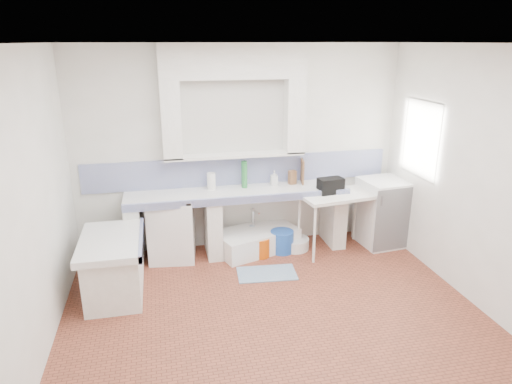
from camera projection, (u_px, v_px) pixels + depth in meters
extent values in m
plane|color=brown|center=(276.00, 318.00, 4.85)|extent=(4.50, 4.50, 0.00)
plane|color=white|center=(280.00, 43.00, 3.97)|extent=(4.50, 4.50, 0.00)
plane|color=white|center=(241.00, 149.00, 6.26)|extent=(4.50, 0.00, 4.50)
plane|color=white|center=(370.00, 306.00, 2.56)|extent=(4.50, 0.00, 4.50)
plane|color=white|center=(29.00, 212.00, 3.95)|extent=(0.00, 4.50, 4.50)
plane|color=white|center=(481.00, 180.00, 4.87)|extent=(0.00, 4.50, 4.50)
cube|color=white|center=(234.00, 61.00, 5.76)|extent=(1.90, 0.25, 0.45)
cube|color=#352210|center=(433.00, 139.00, 5.95)|extent=(0.35, 0.86, 1.06)
cube|color=white|center=(427.00, 110.00, 5.80)|extent=(0.01, 0.84, 0.24)
cube|color=white|center=(238.00, 193.00, 6.14)|extent=(3.00, 0.60, 0.08)
cube|color=navy|center=(242.00, 200.00, 5.88)|extent=(3.00, 0.04, 0.10)
cube|color=white|center=(134.00, 233.00, 5.99)|extent=(0.20, 0.55, 0.82)
cube|color=white|center=(213.00, 226.00, 6.21)|extent=(0.20, 0.55, 0.82)
cube|color=white|center=(333.00, 216.00, 6.56)|extent=(0.20, 0.55, 0.82)
cube|color=white|center=(111.00, 242.00, 5.13)|extent=(0.70, 1.10, 0.08)
cube|color=white|center=(114.00, 269.00, 5.24)|extent=(0.60, 1.00, 0.62)
cube|color=navy|center=(141.00, 239.00, 5.20)|extent=(0.04, 1.10, 0.10)
cube|color=navy|center=(241.00, 170.00, 6.34)|extent=(4.27, 0.03, 0.40)
cube|color=white|center=(172.00, 229.00, 6.09)|extent=(0.66, 0.64, 0.84)
cube|color=white|center=(257.00, 241.00, 6.42)|extent=(1.26, 0.94, 0.27)
cube|color=white|center=(336.00, 222.00, 6.31)|extent=(1.08, 0.70, 0.04)
cube|color=white|center=(383.00, 212.00, 6.53)|extent=(0.68, 0.68, 0.96)
cylinder|color=#B31C08|center=(236.00, 247.00, 6.23)|extent=(0.32, 0.32, 0.25)
cylinder|color=#D45007|center=(260.00, 246.00, 6.24)|extent=(0.38, 0.38, 0.27)
cylinder|color=blue|center=(282.00, 241.00, 6.35)|extent=(0.36, 0.36, 0.31)
cylinder|color=white|center=(295.00, 243.00, 6.46)|extent=(0.51, 0.51, 0.16)
cylinder|color=silver|center=(248.00, 236.00, 6.54)|extent=(0.08, 0.08, 0.29)
cylinder|color=silver|center=(252.00, 235.00, 6.55)|extent=(0.09, 0.09, 0.31)
cube|color=black|center=(331.00, 186.00, 6.17)|extent=(0.36, 0.24, 0.21)
cylinder|color=#277A38|center=(244.00, 174.00, 6.23)|extent=(0.09, 0.09, 0.36)
cylinder|color=#277A38|center=(245.00, 176.00, 6.19)|extent=(0.10, 0.10, 0.34)
cube|color=brown|center=(292.00, 177.00, 6.38)|extent=(0.11, 0.10, 0.20)
cube|color=brown|center=(302.00, 171.00, 6.40)|extent=(0.07, 0.25, 0.34)
cylinder|color=white|center=(211.00, 181.00, 6.14)|extent=(0.14, 0.14, 0.23)
imported|color=white|center=(274.00, 178.00, 6.33)|extent=(0.10, 0.10, 0.21)
cube|color=#2A5385|center=(267.00, 273.00, 5.78)|extent=(0.78, 0.49, 0.01)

